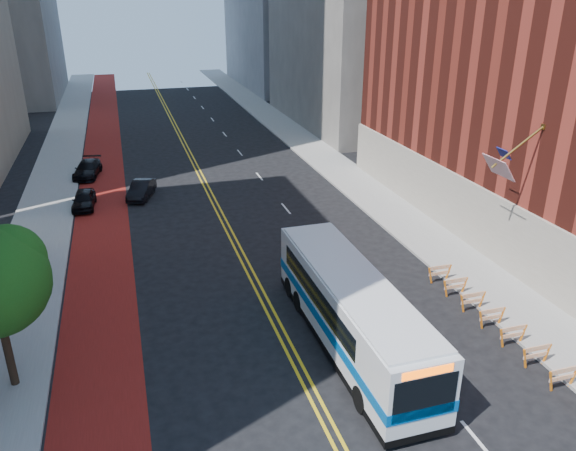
# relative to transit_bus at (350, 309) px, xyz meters

# --- Properties ---
(ground) EXTENTS (160.00, 160.00, 0.00)m
(ground) POSITION_rel_transit_bus_xyz_m (-2.67, -4.87, -1.81)
(ground) COLOR black
(ground) RESTS_ON ground
(sidewalk_left) EXTENTS (4.00, 140.00, 0.15)m
(sidewalk_left) POSITION_rel_transit_bus_xyz_m (-14.67, 25.13, -1.73)
(sidewalk_left) COLOR gray
(sidewalk_left) RESTS_ON ground
(sidewalk_right) EXTENTS (4.00, 140.00, 0.15)m
(sidewalk_right) POSITION_rel_transit_bus_xyz_m (9.33, 25.13, -1.73)
(sidewalk_right) COLOR gray
(sidewalk_right) RESTS_ON ground
(bus_lane_paint) EXTENTS (3.60, 140.00, 0.01)m
(bus_lane_paint) POSITION_rel_transit_bus_xyz_m (-10.77, 25.13, -1.80)
(bus_lane_paint) COLOR maroon
(bus_lane_paint) RESTS_ON ground
(center_line_inner) EXTENTS (0.14, 140.00, 0.01)m
(center_line_inner) POSITION_rel_transit_bus_xyz_m (-2.85, 25.13, -1.80)
(center_line_inner) COLOR gold
(center_line_inner) RESTS_ON ground
(center_line_outer) EXTENTS (0.14, 140.00, 0.01)m
(center_line_outer) POSITION_rel_transit_bus_xyz_m (-2.49, 25.13, -1.80)
(center_line_outer) COLOR gold
(center_line_outer) RESTS_ON ground
(lane_dashes) EXTENTS (0.14, 98.20, 0.01)m
(lane_dashes) POSITION_rel_transit_bus_xyz_m (2.13, 33.13, -1.80)
(lane_dashes) COLOR silver
(lane_dashes) RESTS_ON ground
(construction_barriers) EXTENTS (1.42, 10.91, 1.00)m
(construction_barriers) POSITION_rel_transit_bus_xyz_m (6.93, -1.45, -1.13)
(construction_barriers) COLOR orange
(construction_barriers) RESTS_ON ground
(transit_bus) EXTENTS (2.83, 12.61, 3.46)m
(transit_bus) POSITION_rel_transit_bus_xyz_m (0.00, 0.00, 0.00)
(transit_bus) COLOR silver
(transit_bus) RESTS_ON ground
(car_a) EXTENTS (1.78, 3.85, 1.28)m
(car_a) POSITION_rel_transit_bus_xyz_m (-11.97, 21.54, -1.17)
(car_a) COLOR black
(car_a) RESTS_ON ground
(car_b) EXTENTS (2.55, 4.16, 1.29)m
(car_b) POSITION_rel_transit_bus_xyz_m (-7.81, 22.62, -1.16)
(car_b) COLOR black
(car_b) RESTS_ON ground
(car_c) EXTENTS (2.62, 4.78, 1.31)m
(car_c) POSITION_rel_transit_bus_xyz_m (-11.93, 29.37, -1.15)
(car_c) COLOR black
(car_c) RESTS_ON ground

